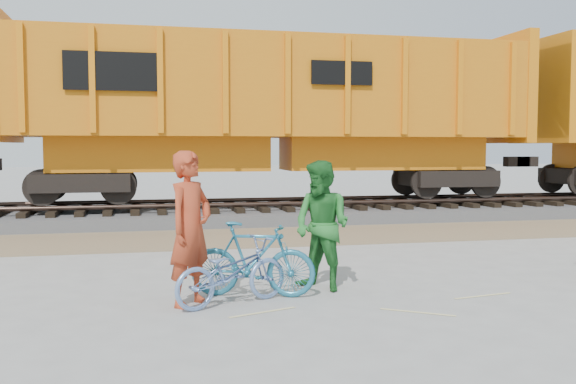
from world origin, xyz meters
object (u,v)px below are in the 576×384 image
at_px(person_solo, 190,228).
at_px(person_man, 322,226).
at_px(bicycle_blue, 232,272).
at_px(bicycle_teal, 253,259).
at_px(hopper_car_center, 275,109).

bearing_deg(person_solo, person_man, -32.96).
xyz_separation_m(bicycle_blue, person_man, (1.32, 0.56, 0.48)).
height_order(bicycle_blue, bicycle_teal, bicycle_teal).
bearing_deg(bicycle_blue, person_man, -91.46).
height_order(hopper_car_center, bicycle_teal, hopper_car_center).
relative_size(bicycle_blue, person_solo, 0.83).
distance_m(bicycle_blue, bicycle_teal, 0.49).
distance_m(bicycle_blue, person_man, 1.52).
xyz_separation_m(bicycle_teal, person_solo, (-0.82, -0.26, 0.47)).
bearing_deg(bicycle_teal, hopper_car_center, 5.25).
height_order(person_solo, person_man, person_solo).
bearing_deg(person_man, bicycle_teal, -116.12).
bearing_deg(hopper_car_center, bicycle_blue, -104.69).
bearing_deg(hopper_car_center, bicycle_teal, -103.31).
bearing_deg(bicycle_teal, bicycle_blue, 156.85).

